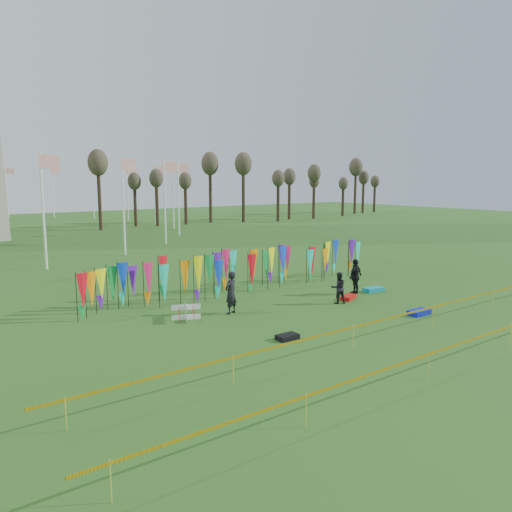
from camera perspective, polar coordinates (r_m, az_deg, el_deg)
ground at (r=22.02m, az=9.05°, el=-7.53°), size 160.00×160.00×0.00m
banner_row at (r=27.41m, az=-1.48°, el=-1.28°), size 18.64×0.64×2.22m
caution_tape_near at (r=19.88m, az=14.35°, el=-7.17°), size 26.00×0.02×0.90m
caution_tape_far at (r=18.06m, az=22.63°, el=-9.22°), size 26.00×0.02×0.90m
tree_line at (r=75.33m, az=2.47°, el=8.86°), size 53.92×1.92×7.84m
box_kite at (r=22.26m, az=-7.99°, el=-6.36°), size 0.65×0.65×0.72m
person_left at (r=22.95m, az=-2.90°, el=-4.20°), size 0.86×0.74×1.98m
person_mid at (r=25.18m, az=9.40°, el=-3.60°), size 0.89×0.75×1.58m
person_right at (r=27.33m, az=11.30°, el=-2.31°), size 1.24×0.87×1.92m
kite_bag_blue at (r=24.13m, az=18.14°, el=-6.13°), size 1.10×0.58×0.23m
kite_bag_red at (r=26.26m, az=10.51°, el=-4.66°), size 1.21×0.89×0.20m
kite_bag_black at (r=19.59m, az=3.60°, el=-9.21°), size 0.87×0.51×0.20m
kite_bag_teal at (r=28.30m, az=13.30°, el=-3.75°), size 1.23×0.72×0.22m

